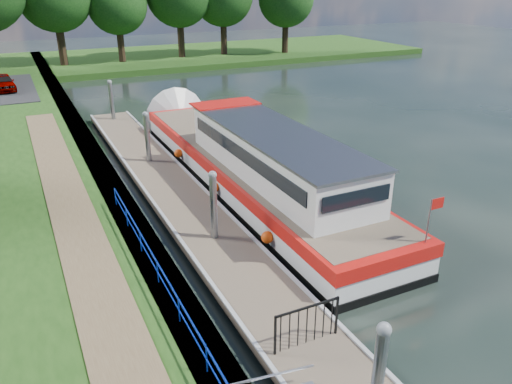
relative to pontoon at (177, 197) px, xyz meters
name	(u,v)px	position (x,y,z in m)	size (l,w,h in m)	color
bank_edge	(108,186)	(-2.55, 2.00, 0.20)	(1.10, 90.00, 0.78)	#473D2D
far_bank	(173,57)	(12.00, 39.00, 0.12)	(60.00, 18.00, 0.60)	#1D4012
footpath	(89,262)	(-4.40, -5.00, 0.62)	(1.60, 40.00, 0.05)	brown
blue_fence	(191,327)	(-2.75, -10.00, 1.13)	(0.04, 18.04, 0.72)	#0C2DBF
pontoon	(177,197)	(0.00, 0.00, 0.00)	(2.50, 30.00, 0.56)	brown
mooring_piles	(175,173)	(0.00, 0.00, 1.10)	(0.30, 27.30, 3.55)	gray
gate_panel	(307,320)	(0.00, -10.80, 0.97)	(1.85, 0.05, 1.15)	black
barge	(245,160)	(3.60, 0.66, 0.90)	(4.36, 21.15, 4.78)	black
car_a	(3,82)	(-6.21, 24.08, 1.29)	(1.50, 3.73, 1.27)	#999999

